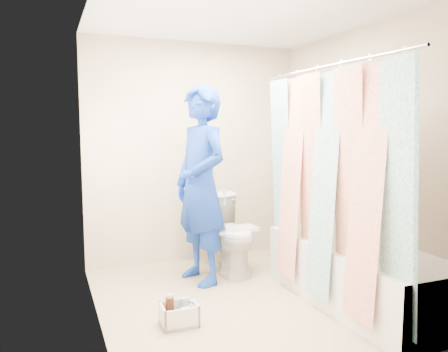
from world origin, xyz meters
name	(u,v)px	position (x,y,z in m)	size (l,w,h in m)	color
floor	(243,299)	(0.00, 0.00, 0.00)	(2.60, 2.60, 0.00)	tan
ceiling	(245,12)	(0.00, 0.00, 2.40)	(2.40, 2.60, 0.02)	silver
wall_back	(195,153)	(0.00, 1.30, 1.20)	(2.40, 0.02, 2.40)	beige
wall_front	(341,178)	(0.00, -1.30, 1.20)	(2.40, 0.02, 2.40)	beige
wall_left	(95,166)	(-1.20, 0.00, 1.20)	(0.02, 2.60, 2.40)	beige
wall_right	(360,157)	(1.20, 0.00, 1.20)	(0.02, 2.60, 2.40)	beige
bathtub	(356,272)	(0.85, -0.43, 0.27)	(0.70, 1.75, 0.50)	silver
curtain_rod	(329,66)	(0.52, -0.43, 1.95)	(0.02, 0.02, 1.90)	silver
shower_curtain	(326,186)	(0.52, -0.43, 1.02)	(0.06, 1.75, 1.80)	silver
toilet	(228,234)	(0.17, 0.75, 0.40)	(0.44, 0.77, 0.79)	white
tank_lid	(234,230)	(0.18, 0.62, 0.46)	(0.49, 0.21, 0.04)	silver
tank_internals	(215,194)	(0.11, 0.95, 0.78)	(0.19, 0.06, 0.26)	black
plumber	(201,185)	(-0.18, 0.58, 0.93)	(0.68, 0.45, 1.87)	#0F219A
cleaning_caddy	(180,315)	(-0.64, -0.26, 0.08)	(0.28, 0.23, 0.21)	silver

